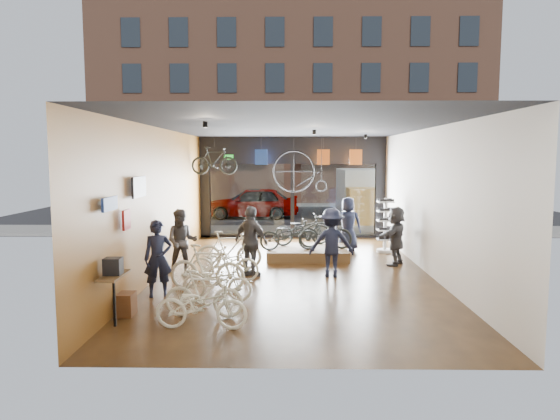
{
  "coord_description": "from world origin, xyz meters",
  "views": [
    {
      "loc": [
        -0.17,
        -12.9,
        3.03
      ],
      "look_at": [
        -0.4,
        1.4,
        1.53
      ],
      "focal_mm": 32.0,
      "sensor_mm": 36.0,
      "label": 1
    }
  ],
  "objects_px": {
    "floor_bike_3": "(207,268)",
    "display_bike_left": "(289,235)",
    "display_bike_right": "(302,230)",
    "street_car": "(252,203)",
    "floor_bike_4": "(225,263)",
    "box_truck": "(364,195)",
    "floor_bike_5": "(229,250)",
    "customer_5": "(396,236)",
    "customer_4": "(348,224)",
    "floor_bike_2": "(217,281)",
    "customer_1": "(182,242)",
    "hung_bike": "(214,161)",
    "display_bike_mid": "(325,233)",
    "penny_farthing": "(302,173)",
    "floor_bike_0": "(201,305)",
    "customer_0": "(158,258)",
    "customer_3": "(331,243)",
    "floor_bike_1": "(204,294)",
    "sunglasses_rack": "(385,225)",
    "display_platform": "(307,253)",
    "customer_2": "(251,242)"
  },
  "relations": [
    {
      "from": "floor_bike_2",
      "to": "display_bike_right",
      "type": "relative_size",
      "value": 0.84
    },
    {
      "from": "floor_bike_4",
      "to": "display_platform",
      "type": "height_order",
      "value": "floor_bike_4"
    },
    {
      "from": "floor_bike_3",
      "to": "floor_bike_4",
      "type": "bearing_deg",
      "value": -6.45
    },
    {
      "from": "street_car",
      "to": "floor_bike_0",
      "type": "relative_size",
      "value": 2.82
    },
    {
      "from": "customer_1",
      "to": "hung_bike",
      "type": "xyz_separation_m",
      "value": [
        0.24,
        4.32,
        2.07
      ]
    },
    {
      "from": "floor_bike_1",
      "to": "floor_bike_5",
      "type": "height_order",
      "value": "floor_bike_5"
    },
    {
      "from": "floor_bike_4",
      "to": "box_truck",
      "type": "bearing_deg",
      "value": -19.64
    },
    {
      "from": "sunglasses_rack",
      "to": "display_bike_left",
      "type": "bearing_deg",
      "value": -137.91
    },
    {
      "from": "floor_bike_1",
      "to": "floor_bike_4",
      "type": "height_order",
      "value": "floor_bike_1"
    },
    {
      "from": "floor_bike_0",
      "to": "display_bike_right",
      "type": "bearing_deg",
      "value": -13.51
    },
    {
      "from": "floor_bike_2",
      "to": "customer_1",
      "type": "xyz_separation_m",
      "value": [
        -1.25,
        2.41,
        0.44
      ]
    },
    {
      "from": "floor_bike_4",
      "to": "floor_bike_5",
      "type": "bearing_deg",
      "value": 6.21
    },
    {
      "from": "display_bike_mid",
      "to": "customer_2",
      "type": "height_order",
      "value": "customer_2"
    },
    {
      "from": "display_platform",
      "to": "display_bike_mid",
      "type": "height_order",
      "value": "display_bike_mid"
    },
    {
      "from": "customer_5",
      "to": "floor_bike_5",
      "type": "bearing_deg",
      "value": -50.13
    },
    {
      "from": "floor_bike_3",
      "to": "penny_farthing",
      "type": "bearing_deg",
      "value": -10.13
    },
    {
      "from": "street_car",
      "to": "customer_0",
      "type": "xyz_separation_m",
      "value": [
        -1.04,
        -14.26,
        0.06
      ]
    },
    {
      "from": "customer_4",
      "to": "penny_farthing",
      "type": "height_order",
      "value": "penny_farthing"
    },
    {
      "from": "street_car",
      "to": "sunglasses_rack",
      "type": "xyz_separation_m",
      "value": [
        4.91,
        -9.02,
        0.09
      ]
    },
    {
      "from": "sunglasses_rack",
      "to": "display_bike_right",
      "type": "bearing_deg",
      "value": -151.47
    },
    {
      "from": "display_bike_mid",
      "to": "box_truck",
      "type": "bearing_deg",
      "value": -8.64
    },
    {
      "from": "display_platform",
      "to": "display_bike_left",
      "type": "distance_m",
      "value": 0.91
    },
    {
      "from": "customer_2",
      "to": "customer_5",
      "type": "distance_m",
      "value": 4.24
    },
    {
      "from": "penny_farthing",
      "to": "street_car",
      "type": "bearing_deg",
      "value": 107.22
    },
    {
      "from": "display_platform",
      "to": "sunglasses_rack",
      "type": "distance_m",
      "value": 2.79
    },
    {
      "from": "box_truck",
      "to": "display_bike_right",
      "type": "xyz_separation_m",
      "value": [
        -3.2,
        -8.45,
        -0.44
      ]
    },
    {
      "from": "floor_bike_0",
      "to": "box_truck",
      "type": "bearing_deg",
      "value": -16.18
    },
    {
      "from": "street_car",
      "to": "customer_0",
      "type": "distance_m",
      "value": 14.29
    },
    {
      "from": "box_truck",
      "to": "customer_0",
      "type": "bearing_deg",
      "value": -116.04
    },
    {
      "from": "box_truck",
      "to": "customer_0",
      "type": "xyz_separation_m",
      "value": [
        -6.48,
        -13.26,
        -0.39
      ]
    },
    {
      "from": "floor_bike_1",
      "to": "penny_farthing",
      "type": "distance_m",
      "value": 8.78
    },
    {
      "from": "hung_bike",
      "to": "customer_5",
      "type": "bearing_deg",
      "value": -118.69
    },
    {
      "from": "floor_bike_5",
      "to": "customer_3",
      "type": "bearing_deg",
      "value": -112.21
    },
    {
      "from": "customer_0",
      "to": "street_car",
      "type": "bearing_deg",
      "value": 67.83
    },
    {
      "from": "box_truck",
      "to": "display_bike_left",
      "type": "relative_size",
      "value": 3.58
    },
    {
      "from": "floor_bike_2",
      "to": "display_platform",
      "type": "height_order",
      "value": "floor_bike_2"
    },
    {
      "from": "box_truck",
      "to": "display_platform",
      "type": "relative_size",
      "value": 2.6
    },
    {
      "from": "floor_bike_3",
      "to": "display_bike_left",
      "type": "bearing_deg",
      "value": -18.23
    },
    {
      "from": "display_bike_left",
      "to": "floor_bike_1",
      "type": "bearing_deg",
      "value": 154.26
    },
    {
      "from": "floor_bike_4",
      "to": "customer_4",
      "type": "height_order",
      "value": "customer_4"
    },
    {
      "from": "box_truck",
      "to": "customer_1",
      "type": "distance_m",
      "value": 12.84
    },
    {
      "from": "display_bike_right",
      "to": "street_car",
      "type": "bearing_deg",
      "value": -3.68
    },
    {
      "from": "customer_1",
      "to": "customer_2",
      "type": "xyz_separation_m",
      "value": [
        1.83,
        -0.28,
        0.05
      ]
    },
    {
      "from": "floor_bike_5",
      "to": "customer_4",
      "type": "relative_size",
      "value": 1.01
    },
    {
      "from": "customer_3",
      "to": "floor_bike_2",
      "type": "bearing_deg",
      "value": 41.54
    },
    {
      "from": "display_bike_left",
      "to": "penny_farthing",
      "type": "height_order",
      "value": "penny_farthing"
    },
    {
      "from": "floor_bike_3",
      "to": "display_bike_right",
      "type": "distance_m",
      "value": 4.91
    },
    {
      "from": "customer_1",
      "to": "sunglasses_rack",
      "type": "bearing_deg",
      "value": 21.66
    },
    {
      "from": "customer_3",
      "to": "display_bike_right",
      "type": "bearing_deg",
      "value": -75.07
    },
    {
      "from": "floor_bike_0",
      "to": "floor_bike_2",
      "type": "xyz_separation_m",
      "value": [
        0.01,
        1.81,
        -0.02
      ]
    }
  ]
}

